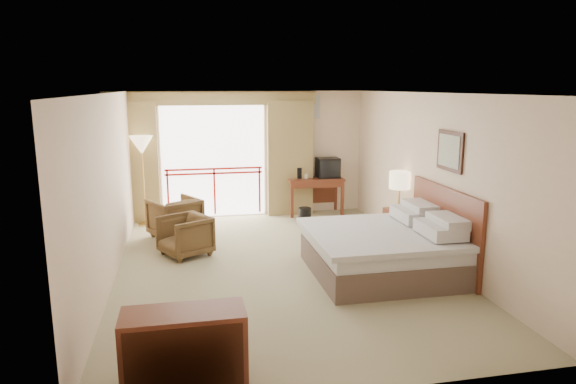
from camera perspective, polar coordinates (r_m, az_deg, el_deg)
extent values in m
plane|color=#989067|center=(8.20, -0.87, -8.28)|extent=(7.00, 7.00, 0.00)
plane|color=white|center=(7.71, -0.93, 10.94)|extent=(7.00, 7.00, 0.00)
plane|color=beige|center=(11.26, -4.21, 4.25)|extent=(5.00, 0.00, 5.00)
plane|color=beige|center=(4.56, 7.36, -6.98)|extent=(5.00, 0.00, 5.00)
plane|color=beige|center=(7.79, -19.29, 0.29)|extent=(0.00, 7.00, 7.00)
plane|color=beige|center=(8.66, 15.59, 1.61)|extent=(0.00, 7.00, 7.00)
plane|color=white|center=(11.19, -8.26, 3.34)|extent=(2.40, 0.00, 2.40)
cube|color=#B0160F|center=(11.21, -8.22, 2.06)|extent=(2.09, 0.03, 0.04)
cube|color=#B0160F|center=(11.19, -8.23, 2.57)|extent=(2.09, 0.03, 0.04)
cube|color=#B0160F|center=(11.27, -13.19, -0.15)|extent=(0.04, 0.03, 1.00)
cube|color=#B0160F|center=(11.28, -8.16, 0.06)|extent=(0.04, 0.03, 1.00)
cube|color=#B0160F|center=(11.38, -3.18, 0.26)|extent=(0.04, 0.03, 1.00)
cube|color=olive|center=(11.08, -16.78, 3.15)|extent=(1.00, 0.26, 2.50)
cube|color=olive|center=(11.27, 0.19, 3.78)|extent=(1.00, 0.26, 2.50)
cube|color=olive|center=(10.98, -8.44, 10.25)|extent=(4.40, 0.22, 0.28)
cube|color=silver|center=(11.39, 2.32, 9.41)|extent=(0.50, 0.04, 0.50)
cube|color=brown|center=(7.98, 10.32, -7.53)|extent=(2.05, 2.00, 0.40)
cube|color=silver|center=(7.89, 10.40, -5.47)|extent=(2.01, 1.96, 0.22)
cube|color=silver|center=(7.83, 10.10, -4.58)|extent=(2.09, 2.06, 0.08)
cube|color=silver|center=(7.71, 16.57, -4.00)|extent=(0.50, 0.75, 0.18)
cube|color=silver|center=(8.49, 13.74, -2.43)|extent=(0.50, 0.75, 0.18)
cube|color=silver|center=(7.74, 17.47, -3.08)|extent=(0.40, 0.70, 0.14)
cube|color=silver|center=(8.51, 14.57, -1.59)|extent=(0.40, 0.70, 0.14)
cube|color=#5A271A|center=(8.27, 16.96, -3.91)|extent=(0.06, 2.10, 1.30)
cube|color=black|center=(8.05, 17.56, 4.36)|extent=(0.03, 0.72, 0.60)
cube|color=silver|center=(8.04, 17.44, 4.36)|extent=(0.01, 0.60, 0.48)
cube|color=#5A271A|center=(9.55, 12.22, -3.72)|extent=(0.46, 0.53, 0.62)
cylinder|color=tan|center=(9.50, 12.19, -1.59)|extent=(0.16, 0.16, 0.04)
cylinder|color=tan|center=(9.46, 12.24, -0.41)|extent=(0.03, 0.03, 0.40)
cylinder|color=#FFE5B2|center=(9.41, 12.32, 1.31)|extent=(0.38, 0.38, 0.31)
cube|color=black|center=(9.31, 12.40, -1.91)|extent=(0.20, 0.16, 0.08)
cube|color=#5A271A|center=(11.36, 2.98, 1.45)|extent=(1.24, 0.60, 0.05)
cube|color=#5A271A|center=(11.07, 0.44, -0.94)|extent=(0.06, 0.06, 0.76)
cube|color=#5A271A|center=(11.35, 6.06, -0.68)|extent=(0.06, 0.06, 0.76)
cube|color=#5A271A|center=(11.56, -0.09, -0.39)|extent=(0.06, 0.06, 0.76)
cube|color=#5A271A|center=(11.83, 5.31, -0.16)|extent=(0.06, 0.06, 0.76)
cube|color=#5A271A|center=(11.67, 2.64, 0.13)|extent=(1.14, 0.03, 0.57)
cube|color=#5A271A|center=(11.12, 3.32, 0.79)|extent=(1.14, 0.03, 0.12)
cube|color=black|center=(11.40, 4.45, 2.70)|extent=(0.49, 0.38, 0.44)
cube|color=black|center=(11.22, 4.72, 2.55)|extent=(0.44, 0.02, 0.35)
cylinder|color=black|center=(11.25, 1.26, 2.11)|extent=(0.12, 0.12, 0.25)
cylinder|color=white|center=(11.25, 2.06, 1.73)|extent=(0.09, 0.09, 0.10)
cylinder|color=black|center=(10.67, 1.88, -2.63)|extent=(0.31, 0.31, 0.33)
imported|color=#49341C|center=(9.96, -12.38, -4.93)|extent=(1.11, 1.12, 0.76)
imported|color=#49341C|center=(8.90, -11.29, -6.89)|extent=(1.01, 1.00, 0.68)
cylinder|color=black|center=(9.32, -12.93, -2.82)|extent=(0.49, 0.49, 0.04)
cylinder|color=black|center=(9.38, -12.86, -4.31)|extent=(0.06, 0.06, 0.49)
cylinder|color=black|center=(9.45, -12.79, -5.73)|extent=(0.35, 0.35, 0.03)
imported|color=white|center=(9.31, -12.94, -2.70)|extent=(0.23, 0.27, 0.02)
cylinder|color=tan|center=(11.00, -15.51, -3.42)|extent=(0.30, 0.30, 0.03)
cylinder|color=tan|center=(10.83, -15.73, 0.57)|extent=(0.03, 0.03, 1.59)
cone|color=#FFE5B2|center=(10.70, -15.98, 5.03)|extent=(0.47, 0.47, 0.37)
cube|color=#5A271A|center=(5.11, -11.42, -16.79)|extent=(1.15, 0.48, 0.76)
cube|color=black|center=(4.90, -11.40, -18.11)|extent=(1.05, 0.02, 0.67)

